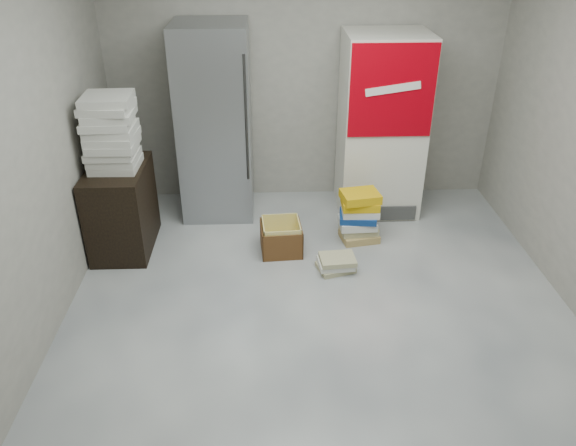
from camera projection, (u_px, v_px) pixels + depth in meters
The scene contains 9 objects.
ground at pixel (323, 340), 4.15m from camera, with size 5.00×5.00×0.00m, color beige.
room_shell at pixel (333, 103), 3.27m from camera, with size 4.04×5.04×2.82m.
steel_fridge at pixel (215, 123), 5.52m from camera, with size 0.70×0.72×1.90m.
coke_cooler at pixel (381, 125), 5.59m from camera, with size 0.80×0.73×1.80m.
wood_shelf at pixel (122, 208), 5.12m from camera, with size 0.50×0.80×0.80m, color black.
supply_box_stack at pixel (111, 133), 4.77m from camera, with size 0.44×0.43×0.65m.
phonebook_stack_main at pixel (359, 216), 5.31m from camera, with size 0.40×0.34×0.50m.
phonebook_stack_side at pixel (336, 263), 4.93m from camera, with size 0.36×0.31×0.14m.
cardboard_box at pixel (281, 239), 5.18m from camera, with size 0.39×0.39×0.30m.
Camera 1 is at (-0.39, -3.19, 2.78)m, focal length 35.00 mm.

